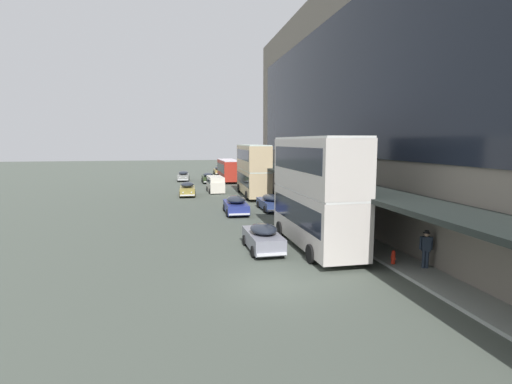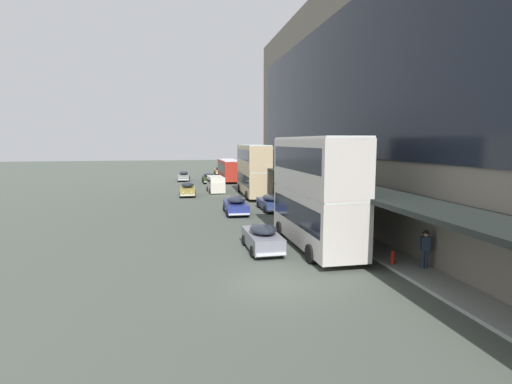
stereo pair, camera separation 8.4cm
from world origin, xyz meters
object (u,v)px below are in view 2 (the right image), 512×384
object	(u,v)px
sedan_trailing_near	(208,178)
sedan_lead_near	(262,237)
sedan_oncoming_front	(184,176)
fire_hydrant	(393,257)
street_lamp	(306,172)
transit_bus_kerbside_front	(253,168)
transit_bus_kerbside_far	(229,169)
sedan_trailing_mid	(236,205)
sedan_second_near	(219,170)
sedan_lead_mid	(270,202)
sedan_second_mid	(188,189)
transit_bus_kerbside_rear	(315,189)
pedestrian_at_kerb	(425,247)
vw_van	(216,183)

from	to	relation	value
sedan_trailing_near	sedan_lead_near	size ratio (longest dim) A/B	0.99
sedan_oncoming_front	fire_hydrant	xyz separation A→B (m)	(9.62, -46.97, -0.27)
sedan_trailing_near	street_lamp	world-z (taller)	street_lamp
transit_bus_kerbside_front	street_lamp	world-z (taller)	street_lamp
transit_bus_kerbside_far	street_lamp	size ratio (longest dim) A/B	1.57
sedan_trailing_mid	sedan_second_near	bearing A→B (deg)	86.18
sedan_trailing_mid	sedan_oncoming_front	distance (m)	31.07
sedan_second_near	sedan_lead_near	xyz separation A→B (m)	(-2.98, -53.90, 0.03)
transit_bus_kerbside_far	sedan_lead_mid	world-z (taller)	transit_bus_kerbside_far
transit_bus_kerbside_far	sedan_second_near	xyz separation A→B (m)	(-0.14, 13.57, -1.19)
transit_bus_kerbside_front	sedan_second_mid	bearing A→B (deg)	168.43
transit_bus_kerbside_rear	sedan_lead_mid	size ratio (longest dim) A/B	1.98
transit_bus_kerbside_front	sedan_second_mid	distance (m)	7.93
sedan_second_near	sedan_lead_near	size ratio (longest dim) A/B	1.10
transit_bus_kerbside_rear	sedan_trailing_near	size ratio (longest dim) A/B	2.14
sedan_second_near	pedestrian_at_kerb	bearing A→B (deg)	-86.14
sedan_lead_mid	pedestrian_at_kerb	bearing A→B (deg)	-79.30
sedan_second_near	transit_bus_kerbside_far	bearing A→B (deg)	-89.41
transit_bus_kerbside_rear	sedan_oncoming_front	xyz separation A→B (m)	(-6.98, 42.76, -2.73)
vw_van	street_lamp	distance (m)	18.55
transit_bus_kerbside_front	sedan_lead_mid	size ratio (longest dim) A/B	2.21
sedan_second_mid	pedestrian_at_kerb	world-z (taller)	pedestrian_at_kerb
transit_bus_kerbside_front	pedestrian_at_kerb	bearing A→B (deg)	-83.46
street_lamp	transit_bus_kerbside_far	bearing A→B (deg)	95.03
fire_hydrant	sedan_second_mid	bearing A→B (deg)	108.27
sedan_oncoming_front	street_lamp	size ratio (longest dim) A/B	0.84
sedan_second_near	sedan_trailing_near	bearing A→B (deg)	-101.91
sedan_second_mid	sedan_oncoming_front	size ratio (longest dim) A/B	0.88
transit_bus_kerbside_far	sedan_lead_mid	xyz separation A→B (m)	(0.39, -27.12, -1.20)
transit_bus_kerbside_far	sedan_trailing_near	xyz separation A→B (m)	(-3.36, -1.69, -1.18)
transit_bus_kerbside_far	pedestrian_at_kerb	bearing A→B (deg)	-85.17
street_lamp	fire_hydrant	world-z (taller)	street_lamp
sedan_oncoming_front	sedan_lead_near	size ratio (longest dim) A/B	1.16
vw_van	sedan_lead_near	bearing A→B (deg)	-89.61
transit_bus_kerbside_rear	sedan_second_near	bearing A→B (deg)	90.17
sedan_trailing_near	street_lamp	xyz separation A→B (m)	(6.04, -28.77, 2.97)
sedan_lead_near	vw_van	distance (m)	27.23
sedan_lead_near	fire_hydrant	world-z (taller)	sedan_lead_near
sedan_oncoming_front	sedan_lead_near	world-z (taller)	sedan_lead_near
sedan_second_mid	sedan_trailing_near	world-z (taller)	sedan_second_mid
vw_van	fire_hydrant	distance (m)	31.94
transit_bus_kerbside_front	sedan_second_near	xyz separation A→B (m)	(-0.77, 30.95, -2.41)
transit_bus_kerbside_rear	street_lamp	world-z (taller)	transit_bus_kerbside_rear
street_lamp	fire_hydrant	size ratio (longest dim) A/B	8.67
sedan_lead_near	fire_hydrant	distance (m)	7.12
sedan_oncoming_front	fire_hydrant	distance (m)	47.95
transit_bus_kerbside_front	transit_bus_kerbside_rear	world-z (taller)	transit_bus_kerbside_rear
transit_bus_kerbside_front	sedan_trailing_near	bearing A→B (deg)	104.26
sedan_second_near	sedan_lead_mid	bearing A→B (deg)	-89.26
transit_bus_kerbside_rear	sedan_second_near	distance (m)	53.91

